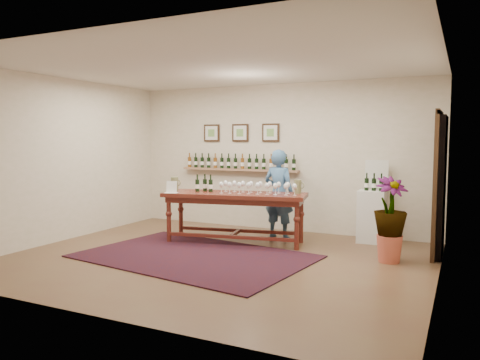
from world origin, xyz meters
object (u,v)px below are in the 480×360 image
at_px(potted_plant, 390,219).
at_px(person, 279,194).
at_px(tasting_table, 235,200).
at_px(display_pedestal, 372,216).

distance_m(potted_plant, person, 2.20).
bearing_deg(potted_plant, tasting_table, 175.92).
bearing_deg(tasting_table, person, 40.47).
bearing_deg(person, display_pedestal, -158.06).
distance_m(display_pedestal, person, 1.63).
xyz_separation_m(tasting_table, potted_plant, (2.55, -0.18, -0.10)).
bearing_deg(tasting_table, display_pedestal, 15.69).
xyz_separation_m(tasting_table, person, (0.54, 0.68, 0.07)).
bearing_deg(potted_plant, person, 156.97).
distance_m(tasting_table, potted_plant, 2.56).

